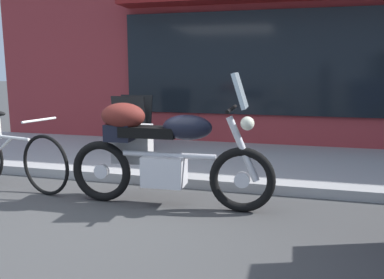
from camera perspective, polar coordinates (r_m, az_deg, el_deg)
The scene contains 4 objects.
ground_plane at distance 4.05m, azimuth -15.37°, elevation -11.32°, with size 80.00×80.00×0.00m, color #3C3C3C.
touring_motorcycle at distance 4.25m, azimuth -4.85°, elevation -1.34°, with size 2.23×0.64×1.42m.
parked_bicycle at distance 5.32m, azimuth -24.22°, elevation -2.39°, with size 1.77×0.55×0.95m.
sandwich_board_sign at distance 6.54m, azimuth -8.45°, elevation 2.24°, with size 0.55×0.41×0.91m.
Camera 1 is at (1.95, -3.24, 1.44)m, focal length 37.38 mm.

